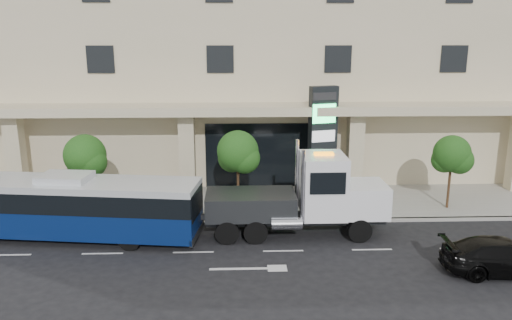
% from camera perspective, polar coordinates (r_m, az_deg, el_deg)
% --- Properties ---
extents(ground, '(120.00, 120.00, 0.00)m').
position_cam_1_polar(ground, '(24.01, 2.81, -8.87)').
color(ground, black).
rests_on(ground, ground).
extents(sidewalk, '(120.00, 6.00, 0.15)m').
position_cam_1_polar(sidewalk, '(28.65, 1.98, -4.86)').
color(sidewalk, gray).
rests_on(sidewalk, ground).
extents(curb, '(120.00, 0.30, 0.15)m').
position_cam_1_polar(curb, '(25.84, 2.44, -7.00)').
color(curb, gray).
rests_on(curb, ground).
extents(convention_center, '(60.00, 17.60, 20.00)m').
position_cam_1_polar(convention_center, '(37.54, 0.98, 14.95)').
color(convention_center, '#C5B993').
rests_on(convention_center, ground).
extents(tree_left, '(2.27, 2.20, 4.22)m').
position_cam_1_polar(tree_left, '(27.58, -18.90, 0.20)').
color(tree_left, '#422B19').
rests_on(tree_left, sidewalk).
extents(tree_mid, '(2.28, 2.20, 4.38)m').
position_cam_1_polar(tree_mid, '(26.35, -2.04, 0.67)').
color(tree_mid, '#422B19').
rests_on(tree_mid, sidewalk).
extents(tree_right, '(2.10, 2.00, 4.04)m').
position_cam_1_polar(tree_right, '(28.78, 21.52, 0.37)').
color(tree_right, '#422B19').
rests_on(tree_right, sidewalk).
extents(city_bus, '(12.61, 4.21, 3.14)m').
position_cam_1_polar(city_bus, '(25.04, -20.74, -4.92)').
color(city_bus, black).
rests_on(city_bus, ground).
extents(tow_truck, '(9.72, 2.53, 4.43)m').
position_cam_1_polar(tow_truck, '(23.91, 5.55, -4.35)').
color(tow_truck, '#2D3033').
rests_on(tow_truck, ground).
extents(black_sedan, '(5.02, 2.26, 1.43)m').
position_cam_1_polar(black_sedan, '(22.71, 26.52, -9.84)').
color(black_sedan, black).
rests_on(black_sedan, ground).
extents(signage_pylon, '(1.70, 1.00, 6.46)m').
position_cam_1_polar(signage_pylon, '(28.92, 7.60, 2.08)').
color(signage_pylon, black).
rests_on(signage_pylon, sidewalk).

